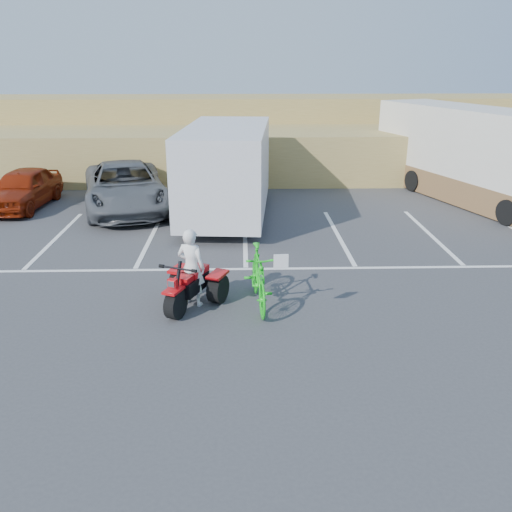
{
  "coord_description": "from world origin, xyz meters",
  "views": [
    {
      "loc": [
        -0.09,
        -9.88,
        4.83
      ],
      "look_at": [
        0.2,
        0.59,
        1.0
      ],
      "focal_mm": 38.0,
      "sensor_mm": 36.0,
      "label": 1
    }
  ],
  "objects_px": {
    "cargo_trailer": "(227,169)",
    "quad_atv_blue": "(182,216)",
    "red_trike_atv": "(189,307)",
    "green_dirt_bike": "(259,277)",
    "grey_pickup": "(125,187)",
    "rider": "(191,267)",
    "quad_atv_green": "(186,220)",
    "red_car": "(23,188)",
    "rv_motorhome": "(471,161)"
  },
  "relations": [
    {
      "from": "red_car",
      "to": "red_trike_atv",
      "type": "bearing_deg",
      "value": -48.66
    },
    {
      "from": "rider",
      "to": "red_car",
      "type": "relative_size",
      "value": 0.42
    },
    {
      "from": "cargo_trailer",
      "to": "red_car",
      "type": "bearing_deg",
      "value": 173.93
    },
    {
      "from": "red_trike_atv",
      "to": "cargo_trailer",
      "type": "xyz_separation_m",
      "value": [
        0.64,
        6.81,
        1.55
      ]
    },
    {
      "from": "quad_atv_green",
      "to": "green_dirt_bike",
      "type": "bearing_deg",
      "value": -78.94
    },
    {
      "from": "rider",
      "to": "grey_pickup",
      "type": "xyz_separation_m",
      "value": [
        -2.87,
        7.66,
        -0.04
      ]
    },
    {
      "from": "rider",
      "to": "red_car",
      "type": "xyz_separation_m",
      "value": [
        -6.41,
        8.0,
        -0.15
      ]
    },
    {
      "from": "red_car",
      "to": "green_dirt_bike",
      "type": "bearing_deg",
      "value": -42.75
    },
    {
      "from": "rv_motorhome",
      "to": "quad_atv_green",
      "type": "distance_m",
      "value": 10.37
    },
    {
      "from": "green_dirt_bike",
      "to": "grey_pickup",
      "type": "relative_size",
      "value": 0.37
    },
    {
      "from": "rv_motorhome",
      "to": "cargo_trailer",
      "type": "bearing_deg",
      "value": 175.01
    },
    {
      "from": "cargo_trailer",
      "to": "quad_atv_blue",
      "type": "relative_size",
      "value": 4.06
    },
    {
      "from": "grey_pickup",
      "to": "red_car",
      "type": "xyz_separation_m",
      "value": [
        -3.55,
        0.34,
        -0.11
      ]
    },
    {
      "from": "rider",
      "to": "green_dirt_bike",
      "type": "distance_m",
      "value": 1.39
    },
    {
      "from": "cargo_trailer",
      "to": "quad_atv_green",
      "type": "relative_size",
      "value": 4.55
    },
    {
      "from": "green_dirt_bike",
      "to": "cargo_trailer",
      "type": "relative_size",
      "value": 0.33
    },
    {
      "from": "rider",
      "to": "cargo_trailer",
      "type": "bearing_deg",
      "value": -71.99
    },
    {
      "from": "quad_atv_blue",
      "to": "quad_atv_green",
      "type": "relative_size",
      "value": 1.12
    },
    {
      "from": "red_car",
      "to": "rv_motorhome",
      "type": "height_order",
      "value": "rv_motorhome"
    },
    {
      "from": "green_dirt_bike",
      "to": "quad_atv_blue",
      "type": "height_order",
      "value": "green_dirt_bike"
    },
    {
      "from": "red_trike_atv",
      "to": "red_car",
      "type": "distance_m",
      "value": 10.35
    },
    {
      "from": "rider",
      "to": "cargo_trailer",
      "type": "xyz_separation_m",
      "value": [
        0.58,
        6.68,
        0.73
      ]
    },
    {
      "from": "green_dirt_bike",
      "to": "red_car",
      "type": "distance_m",
      "value": 11.23
    },
    {
      "from": "cargo_trailer",
      "to": "red_trike_atv",
      "type": "bearing_deg",
      "value": -90.68
    },
    {
      "from": "red_car",
      "to": "quad_atv_green",
      "type": "height_order",
      "value": "red_car"
    },
    {
      "from": "grey_pickup",
      "to": "rv_motorhome",
      "type": "distance_m",
      "value": 12.17
    },
    {
      "from": "red_trike_atv",
      "to": "rider",
      "type": "bearing_deg",
      "value": 90.0
    },
    {
      "from": "rider",
      "to": "green_dirt_bike",
      "type": "bearing_deg",
      "value": -160.91
    },
    {
      "from": "red_car",
      "to": "quad_atv_blue",
      "type": "distance_m",
      "value": 5.69
    },
    {
      "from": "red_trike_atv",
      "to": "grey_pickup",
      "type": "height_order",
      "value": "grey_pickup"
    },
    {
      "from": "grey_pickup",
      "to": "rv_motorhome",
      "type": "xyz_separation_m",
      "value": [
        12.11,
        1.07,
        0.61
      ]
    },
    {
      "from": "rv_motorhome",
      "to": "quad_atv_green",
      "type": "height_order",
      "value": "rv_motorhome"
    },
    {
      "from": "quad_atv_green",
      "to": "rider",
      "type": "bearing_deg",
      "value": -90.56
    },
    {
      "from": "red_car",
      "to": "quad_atv_green",
      "type": "xyz_separation_m",
      "value": [
        5.67,
        -1.73,
        -0.67
      ]
    },
    {
      "from": "red_trike_atv",
      "to": "quad_atv_blue",
      "type": "height_order",
      "value": "red_trike_atv"
    },
    {
      "from": "quad_atv_green",
      "to": "red_car",
      "type": "bearing_deg",
      "value": 155.76
    },
    {
      "from": "quad_atv_blue",
      "to": "grey_pickup",
      "type": "bearing_deg",
      "value": 154.69
    },
    {
      "from": "red_trike_atv",
      "to": "green_dirt_bike",
      "type": "relative_size",
      "value": 0.77
    },
    {
      "from": "grey_pickup",
      "to": "cargo_trailer",
      "type": "relative_size",
      "value": 0.88
    },
    {
      "from": "rider",
      "to": "quad_atv_blue",
      "type": "xyz_separation_m",
      "value": [
        -0.9,
        6.79,
        -0.82
      ]
    },
    {
      "from": "rider",
      "to": "green_dirt_bike",
      "type": "relative_size",
      "value": 0.79
    },
    {
      "from": "grey_pickup",
      "to": "quad_atv_green",
      "type": "xyz_separation_m",
      "value": [
        2.12,
        -1.39,
        -0.78
      ]
    },
    {
      "from": "red_car",
      "to": "cargo_trailer",
      "type": "bearing_deg",
      "value": -7.37
    },
    {
      "from": "red_car",
      "to": "quad_atv_blue",
      "type": "relative_size",
      "value": 2.52
    },
    {
      "from": "quad_atv_green",
      "to": "red_trike_atv",
      "type": "bearing_deg",
      "value": -91.22
    },
    {
      "from": "grey_pickup",
      "to": "rider",
      "type": "bearing_deg",
      "value": -84.18
    },
    {
      "from": "green_dirt_bike",
      "to": "quad_atv_green",
      "type": "bearing_deg",
      "value": 103.69
    },
    {
      "from": "grey_pickup",
      "to": "cargo_trailer",
      "type": "bearing_deg",
      "value": -30.67
    },
    {
      "from": "red_car",
      "to": "rv_motorhome",
      "type": "bearing_deg",
      "value": 6.05
    },
    {
      "from": "rider",
      "to": "rv_motorhome",
      "type": "xyz_separation_m",
      "value": [
        9.24,
        8.74,
        0.56
      ]
    }
  ]
}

